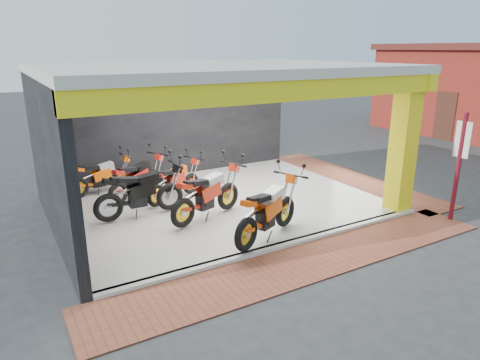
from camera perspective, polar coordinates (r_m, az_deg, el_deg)
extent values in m
plane|color=#2D2D30|center=(10.06, 2.59, -6.72)|extent=(80.00, 80.00, 0.00)
cube|color=white|center=(11.65, -2.73, -3.05)|extent=(8.00, 6.00, 0.10)
cube|color=beige|center=(10.94, -2.99, 14.68)|extent=(8.40, 6.40, 0.20)
cube|color=black|center=(13.96, -8.77, 7.38)|extent=(8.20, 0.20, 3.50)
cube|color=black|center=(10.03, -24.13, 2.27)|extent=(0.20, 6.20, 3.50)
cube|color=yellow|center=(11.43, 20.93, 4.31)|extent=(0.50, 0.50, 3.50)
cube|color=yellow|center=(8.41, 6.65, 11.81)|extent=(8.40, 0.30, 0.40)
cube|color=yellow|center=(13.27, 13.01, 13.41)|extent=(0.30, 6.40, 0.40)
cube|color=white|center=(9.28, 6.03, -8.61)|extent=(8.00, 0.20, 0.10)
cube|color=brown|center=(8.75, 9.08, -10.68)|extent=(9.00, 1.40, 0.03)
cube|color=brown|center=(14.39, 14.48, 0.22)|extent=(1.40, 7.00, 0.03)
cube|color=#3F1E14|center=(21.95, 25.65, 7.70)|extent=(0.06, 1.00, 2.20)
cylinder|color=maroon|center=(11.45, 27.07, 1.41)|extent=(0.11, 0.11, 2.67)
cube|color=white|center=(11.30, 27.54, 4.79)|extent=(0.04, 0.37, 0.85)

